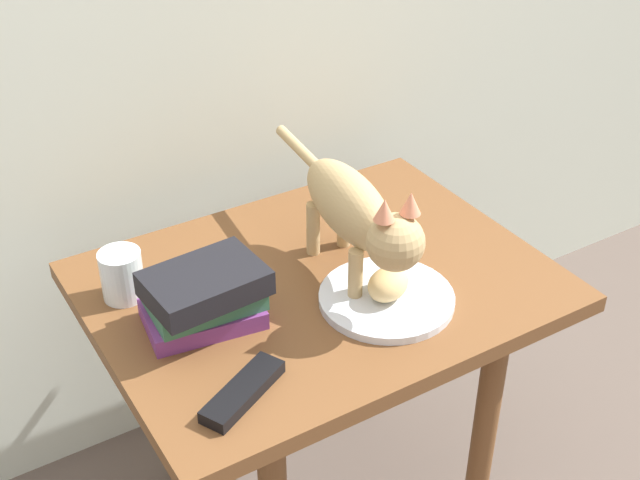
{
  "coord_description": "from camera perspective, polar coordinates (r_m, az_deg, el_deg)",
  "views": [
    {
      "loc": [
        -0.61,
        -0.99,
        1.4
      ],
      "look_at": [
        0.0,
        0.0,
        0.64
      ],
      "focal_mm": 47.5,
      "sensor_mm": 36.0,
      "label": 1
    }
  ],
  "objects": [
    {
      "name": "side_table",
      "position": [
        1.49,
        0.0,
        -5.22
      ],
      "size": [
        0.76,
        0.58,
        0.56
      ],
      "color": "brown",
      "rests_on": "ground"
    },
    {
      "name": "plate",
      "position": [
        1.39,
        4.5,
        -3.94
      ],
      "size": [
        0.22,
        0.22,
        0.01
      ],
      "primitive_type": "cylinder",
      "color": "silver",
      "rests_on": "side_table"
    },
    {
      "name": "book_stack",
      "position": [
        1.33,
        -7.86,
        -3.75
      ],
      "size": [
        0.19,
        0.16,
        0.1
      ],
      "color": "#72337A",
      "rests_on": "side_table"
    },
    {
      "name": "tv_remote",
      "position": [
        1.22,
        -5.21,
        -10.11
      ],
      "size": [
        0.15,
        0.11,
        0.02
      ],
      "primitive_type": "cube",
      "rotation": [
        0.0,
        0.0,
        0.47
      ],
      "color": "black",
      "rests_on": "side_table"
    },
    {
      "name": "bread_roll",
      "position": [
        1.37,
        4.61,
        -2.98
      ],
      "size": [
        0.1,
        0.09,
        0.05
      ],
      "primitive_type": "ellipsoid",
      "rotation": [
        0.0,
        0.0,
        0.42
      ],
      "color": "#E0BC7A",
      "rests_on": "plate"
    },
    {
      "name": "cat",
      "position": [
        1.37,
        2.53,
        1.85
      ],
      "size": [
        0.12,
        0.48,
        0.23
      ],
      "color": "tan",
      "rests_on": "side_table"
    },
    {
      "name": "candle_jar",
      "position": [
        1.42,
        -13.18,
        -2.46
      ],
      "size": [
        0.07,
        0.07,
        0.08
      ],
      "color": "silver",
      "rests_on": "side_table"
    }
  ]
}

